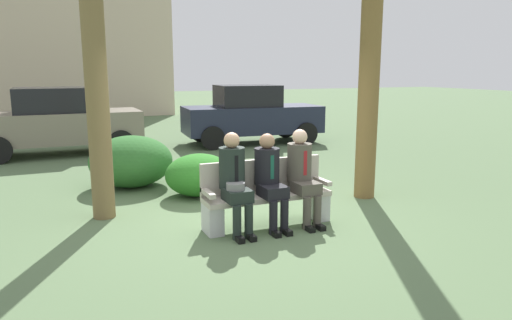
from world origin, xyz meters
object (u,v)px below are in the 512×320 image
(park_bench, at_px, (266,195))
(seated_man_middle, at_px, (270,176))
(seated_man_left, at_px, (234,178))
(parked_car_near, at_px, (58,122))
(parked_car_far, at_px, (251,115))
(shrub_near_bench, at_px, (199,175))
(building_backdrop, at_px, (39,0))
(seated_man_right, at_px, (302,172))
(shrub_mid_lawn, at_px, (131,161))

(park_bench, bearing_deg, seated_man_middle, -91.32)
(seated_man_left, bearing_deg, parked_car_near, 105.50)
(parked_car_far, bearing_deg, parked_car_near, 177.80)
(park_bench, height_order, shrub_near_bench, park_bench)
(park_bench, distance_m, building_backdrop, 20.32)
(park_bench, bearing_deg, parked_car_far, 68.79)
(seated_man_left, distance_m, parked_car_near, 7.43)
(seated_man_left, bearing_deg, parked_car_far, 65.57)
(park_bench, relative_size, shrub_near_bench, 1.55)
(park_bench, xyz_separation_m, building_backdrop, (-2.76, 19.53, 4.88))
(seated_man_right, bearing_deg, shrub_mid_lawn, 121.01)
(shrub_near_bench, bearing_deg, building_backdrop, 97.59)
(seated_man_left, distance_m, building_backdrop, 20.30)
(parked_car_far, height_order, building_backdrop, building_backdrop)
(parked_car_near, bearing_deg, shrub_near_bench, -68.05)
(building_backdrop, bearing_deg, shrub_mid_lawn, -85.15)
(seated_man_middle, height_order, building_backdrop, building_backdrop)
(seated_man_left, bearing_deg, shrub_mid_lawn, 105.36)
(park_bench, distance_m, seated_man_middle, 0.32)
(seated_man_right, height_order, shrub_mid_lawn, seated_man_right)
(park_bench, xyz_separation_m, parked_car_near, (-2.50, 7.04, 0.42))
(seated_man_middle, xyz_separation_m, parked_car_far, (2.66, 6.96, 0.12))
(building_backdrop, bearing_deg, seated_man_middle, -82.01)
(parked_car_near, bearing_deg, seated_man_right, -67.32)
(seated_man_middle, xyz_separation_m, shrub_mid_lawn, (-1.35, 3.09, -0.25))
(shrub_mid_lawn, bearing_deg, parked_car_near, 105.61)
(building_backdrop, bearing_deg, parked_car_near, -88.78)
(seated_man_left, bearing_deg, building_backdrop, 96.54)
(seated_man_left, height_order, shrub_mid_lawn, seated_man_left)
(park_bench, height_order, building_backdrop, building_backdrop)
(seated_man_middle, distance_m, parked_car_near, 7.58)
(shrub_near_bench, bearing_deg, shrub_mid_lawn, 130.56)
(seated_man_left, relative_size, seated_man_right, 1.01)
(parked_car_near, relative_size, parked_car_far, 0.98)
(seated_man_right, bearing_deg, parked_car_near, 112.68)
(building_backdrop, bearing_deg, parked_car_far, -66.89)
(shrub_near_bench, bearing_deg, park_bench, -77.61)
(park_bench, bearing_deg, shrub_near_bench, 102.39)
(shrub_near_bench, bearing_deg, seated_man_right, -65.43)
(shrub_mid_lawn, xyz_separation_m, building_backdrop, (-1.40, 16.57, 4.83))
(park_bench, height_order, shrub_mid_lawn, shrub_mid_lawn)
(park_bench, distance_m, parked_car_far, 7.35)
(shrub_mid_lawn, height_order, parked_car_far, parked_car_far)
(shrub_mid_lawn, distance_m, building_backdrop, 17.32)
(park_bench, distance_m, parked_car_near, 7.48)
(parked_car_far, distance_m, building_backdrop, 14.50)
(shrub_near_bench, height_order, shrub_mid_lawn, shrub_mid_lawn)
(seated_man_right, height_order, building_backdrop, building_backdrop)
(shrub_mid_lawn, relative_size, parked_car_near, 0.38)
(parked_car_near, xyz_separation_m, parked_car_far, (5.15, -0.20, 0.00))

